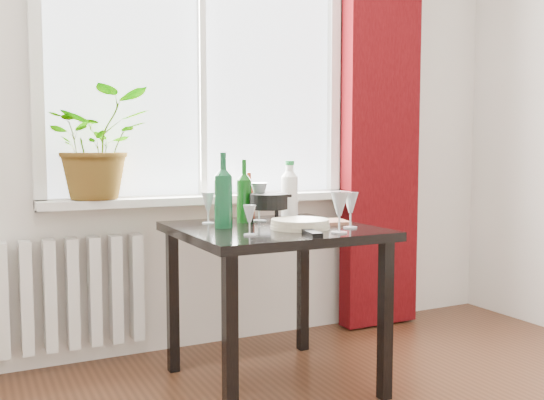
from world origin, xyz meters
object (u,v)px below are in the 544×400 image
wineglass_far_right (350,210)px  wine_bottle_left (223,189)px  radiator (61,294)px  plate_stack (300,224)px  wineglass_front_right (339,212)px  potted_plant (98,144)px  bottle_amber (249,195)px  cutting_board (318,222)px  wineglass_back_left (208,208)px  cleaning_bottle (289,189)px  wineglass_front_left (250,220)px  tv_remote (312,233)px  fondue_pot (269,208)px  wine_bottle_right (244,191)px  wineglass_back_center (259,202)px  table (273,246)px

wineglass_far_right → wine_bottle_left: bearing=152.1°
radiator → wine_bottle_left: (0.63, -0.57, 0.53)m
plate_stack → wineglass_front_right: bearing=-67.7°
potted_plant → bottle_amber: size_ratio=2.34×
wineglass_far_right → cutting_board: bearing=103.9°
wineglass_back_left → bottle_amber: bearing=26.9°
cleaning_bottle → wineglass_front_left: cleaning_bottle is taller
tv_remote → cutting_board: bearing=67.7°
bottle_amber → wineglass_front_right: (0.10, -0.69, -0.03)m
radiator → tv_remote: 1.34m
bottle_amber → fondue_pot: bearing=-92.9°
wine_bottle_right → wineglass_front_left: bearing=-111.0°
fondue_pot → wineglass_front_left: bearing=-122.7°
bottle_amber → wineglass_back_center: bearing=-97.4°
wine_bottle_right → wineglass_far_right: bearing=-49.6°
radiator → fondue_pot: size_ratio=3.83×
wine_bottle_left → bottle_amber: wine_bottle_left is taller
cleaning_bottle → cutting_board: (-0.00, -0.29, -0.14)m
table → tv_remote: (0.02, -0.31, 0.10)m
potted_plant → fondue_pot: potted_plant is taller
potted_plant → wineglass_back_center: bearing=-30.1°
table → bottle_amber: 0.43m
wineglass_front_left → fondue_pot: 0.41m
cutting_board → cleaning_bottle: bearing=89.1°
wine_bottle_left → wineglass_front_left: (0.00, -0.28, -0.11)m
wineglass_back_center → tv_remote: size_ratio=1.26×
bottle_amber → cutting_board: size_ratio=0.85×
tv_remote → wineglass_back_center: bearing=101.7°
tv_remote → fondue_pot: bearing=100.5°
potted_plant → cutting_board: size_ratio=1.98×
wineglass_front_right → wineglass_back_left: (-0.38, 0.55, -0.01)m
wineglass_far_right → fondue_pot: (-0.25, 0.32, -0.01)m
table → fondue_pot: size_ratio=4.07×
cleaning_bottle → cutting_board: 0.33m
wineglass_back_center → wineglass_back_left: (-0.25, 0.03, -0.02)m
potted_plant → cutting_board: potted_plant is taller
plate_stack → table: bearing=121.2°
wineglass_back_center → wineglass_front_left: wineglass_back_center is taller
table → wineglass_front_left: (-0.21, -0.21, 0.16)m
table → cleaning_bottle: size_ratio=2.85×
wineglass_front_right → wineglass_back_center: bearing=103.5°
table → potted_plant: (-0.66, 0.61, 0.47)m
table → fondue_pot: fondue_pot is taller
wineglass_far_right → tv_remote: wineglass_far_right is taller
radiator → wine_bottle_right: size_ratio=2.61×
radiator → table: (0.85, -0.63, 0.27)m
radiator → wineglass_front_right: size_ratio=4.46×
radiator → potted_plant: (0.19, -0.02, 0.74)m
wineglass_back_center → bottle_amber: bearing=82.6°
wineglass_back_left → wineglass_front_left: size_ratio=1.20×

